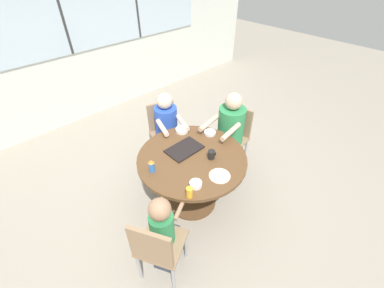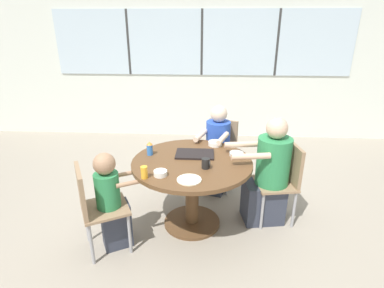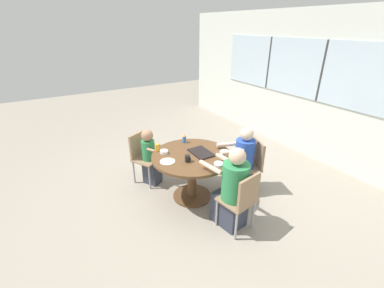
{
  "view_description": "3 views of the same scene",
  "coord_description": "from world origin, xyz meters",
  "px_view_note": "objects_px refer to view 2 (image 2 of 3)",
  "views": [
    {
      "loc": [
        -1.44,
        -1.53,
        2.6
      ],
      "look_at": [
        0.0,
        0.0,
        0.93
      ],
      "focal_mm": 24.0,
      "sensor_mm": 36.0,
      "label": 1
    },
    {
      "loc": [
        0.17,
        -2.7,
        2.0
      ],
      "look_at": [
        0.0,
        0.0,
        0.93
      ],
      "focal_mm": 28.0,
      "sensor_mm": 36.0,
      "label": 2
    },
    {
      "loc": [
        2.89,
        -1.75,
        2.5
      ],
      "look_at": [
        0.0,
        0.0,
        0.93
      ],
      "focal_mm": 24.0,
      "sensor_mm": 36.0,
      "label": 3
    }
  ],
  "objects_px": {
    "person_man_blue_shirt": "(268,177)",
    "bowl_cereal": "(160,173)",
    "chair_for_woman_green_shirt": "(221,147)",
    "person_woman_green_shirt": "(217,153)",
    "coffee_mug": "(206,163)",
    "chair_for_toddler": "(94,203)",
    "person_toddler": "(112,204)",
    "chair_for_man_blue_shirt": "(284,176)",
    "sippy_cup": "(150,148)",
    "bowl_white_shallow": "(215,143)",
    "juice_glass": "(144,172)",
    "bowl_fruit": "(236,154)"
  },
  "relations": [
    {
      "from": "chair_for_woman_green_shirt",
      "to": "juice_glass",
      "type": "relative_size",
      "value": 7.84
    },
    {
      "from": "bowl_white_shallow",
      "to": "person_toddler",
      "type": "bearing_deg",
      "value": -139.41
    },
    {
      "from": "chair_for_toddler",
      "to": "coffee_mug",
      "type": "relative_size",
      "value": 8.79
    },
    {
      "from": "person_man_blue_shirt",
      "to": "chair_for_toddler",
      "type": "bearing_deg",
      "value": 100.39
    },
    {
      "from": "person_man_blue_shirt",
      "to": "bowl_fruit",
      "type": "xyz_separation_m",
      "value": [
        -0.34,
        0.03,
        0.24
      ]
    },
    {
      "from": "person_woman_green_shirt",
      "to": "sippy_cup",
      "type": "relative_size",
      "value": 7.57
    },
    {
      "from": "chair_for_woman_green_shirt",
      "to": "bowl_fruit",
      "type": "xyz_separation_m",
      "value": [
        0.13,
        -0.76,
        0.24
      ]
    },
    {
      "from": "chair_for_woman_green_shirt",
      "to": "person_man_blue_shirt",
      "type": "relative_size",
      "value": 0.75
    },
    {
      "from": "coffee_mug",
      "to": "bowl_fruit",
      "type": "bearing_deg",
      "value": 45.66
    },
    {
      "from": "chair_for_woman_green_shirt",
      "to": "person_man_blue_shirt",
      "type": "height_order",
      "value": "person_man_blue_shirt"
    },
    {
      "from": "person_man_blue_shirt",
      "to": "bowl_cereal",
      "type": "relative_size",
      "value": 9.61
    },
    {
      "from": "coffee_mug",
      "to": "bowl_cereal",
      "type": "distance_m",
      "value": 0.44
    },
    {
      "from": "chair_for_woman_green_shirt",
      "to": "chair_for_man_blue_shirt",
      "type": "relative_size",
      "value": 1.0
    },
    {
      "from": "chair_for_toddler",
      "to": "bowl_white_shallow",
      "type": "distance_m",
      "value": 1.43
    },
    {
      "from": "chair_for_toddler",
      "to": "coffee_mug",
      "type": "bearing_deg",
      "value": 78.68
    },
    {
      "from": "person_woman_green_shirt",
      "to": "coffee_mug",
      "type": "xyz_separation_m",
      "value": [
        -0.12,
        -0.92,
        0.29
      ]
    },
    {
      "from": "sippy_cup",
      "to": "bowl_white_shallow",
      "type": "relative_size",
      "value": 0.96
    },
    {
      "from": "person_woman_green_shirt",
      "to": "bowl_fruit",
      "type": "xyz_separation_m",
      "value": [
        0.19,
        -0.6,
        0.26
      ]
    },
    {
      "from": "bowl_white_shallow",
      "to": "bowl_cereal",
      "type": "xyz_separation_m",
      "value": [
        -0.5,
        -0.76,
        0.0
      ]
    },
    {
      "from": "person_woman_green_shirt",
      "to": "person_toddler",
      "type": "bearing_deg",
      "value": 68.58
    },
    {
      "from": "person_woman_green_shirt",
      "to": "chair_for_woman_green_shirt",
      "type": "bearing_deg",
      "value": -90.0
    },
    {
      "from": "chair_for_toddler",
      "to": "bowl_white_shallow",
      "type": "height_order",
      "value": "chair_for_toddler"
    },
    {
      "from": "juice_glass",
      "to": "bowl_white_shallow",
      "type": "bearing_deg",
      "value": 52.27
    },
    {
      "from": "chair_for_toddler",
      "to": "bowl_cereal",
      "type": "xyz_separation_m",
      "value": [
        0.59,
        0.13,
        0.25
      ]
    },
    {
      "from": "person_woman_green_shirt",
      "to": "person_toddler",
      "type": "relative_size",
      "value": 1.14
    },
    {
      "from": "sippy_cup",
      "to": "juice_glass",
      "type": "height_order",
      "value": "sippy_cup"
    },
    {
      "from": "coffee_mug",
      "to": "sippy_cup",
      "type": "bearing_deg",
      "value": 154.56
    },
    {
      "from": "bowl_cereal",
      "to": "sippy_cup",
      "type": "bearing_deg",
      "value": 111.92
    },
    {
      "from": "person_toddler",
      "to": "bowl_white_shallow",
      "type": "height_order",
      "value": "person_toddler"
    },
    {
      "from": "coffee_mug",
      "to": "person_toddler",
      "type": "bearing_deg",
      "value": -165.02
    },
    {
      "from": "chair_for_toddler",
      "to": "person_man_blue_shirt",
      "type": "bearing_deg",
      "value": 81.43
    },
    {
      "from": "chair_for_woman_green_shirt",
      "to": "person_woman_green_shirt",
      "type": "xyz_separation_m",
      "value": [
        -0.05,
        -0.16,
        -0.02
      ]
    },
    {
      "from": "juice_glass",
      "to": "bowl_fruit",
      "type": "height_order",
      "value": "juice_glass"
    },
    {
      "from": "person_woman_green_shirt",
      "to": "person_man_blue_shirt",
      "type": "relative_size",
      "value": 0.95
    },
    {
      "from": "chair_for_man_blue_shirt",
      "to": "sippy_cup",
      "type": "xyz_separation_m",
      "value": [
        -1.41,
        -0.04,
        0.3
      ]
    },
    {
      "from": "chair_for_toddler",
      "to": "person_woman_green_shirt",
      "type": "xyz_separation_m",
      "value": [
        1.12,
        1.23,
        -0.02
      ]
    },
    {
      "from": "chair_for_woman_green_shirt",
      "to": "bowl_white_shallow",
      "type": "height_order",
      "value": "chair_for_woman_green_shirt"
    },
    {
      "from": "chair_for_man_blue_shirt",
      "to": "chair_for_toddler",
      "type": "height_order",
      "value": "same"
    },
    {
      "from": "chair_for_man_blue_shirt",
      "to": "coffee_mug",
      "type": "height_order",
      "value": "chair_for_man_blue_shirt"
    },
    {
      "from": "person_toddler",
      "to": "juice_glass",
      "type": "height_order",
      "value": "person_toddler"
    },
    {
      "from": "person_woman_green_shirt",
      "to": "person_toddler",
      "type": "distance_m",
      "value": 1.52
    },
    {
      "from": "person_toddler",
      "to": "coffee_mug",
      "type": "bearing_deg",
      "value": 76.7
    },
    {
      "from": "person_man_blue_shirt",
      "to": "juice_glass",
      "type": "height_order",
      "value": "person_man_blue_shirt"
    },
    {
      "from": "juice_glass",
      "to": "person_toddler",
      "type": "bearing_deg",
      "value": -179.7
    },
    {
      "from": "juice_glass",
      "to": "chair_for_woman_green_shirt",
      "type": "bearing_deg",
      "value": 61.25
    },
    {
      "from": "person_man_blue_shirt",
      "to": "bowl_white_shallow",
      "type": "distance_m",
      "value": 0.68
    },
    {
      "from": "chair_for_woman_green_shirt",
      "to": "person_toddler",
      "type": "distance_m",
      "value": 1.67
    },
    {
      "from": "chair_for_toddler",
      "to": "person_toddler",
      "type": "xyz_separation_m",
      "value": [
        0.14,
        0.07,
        -0.05
      ]
    },
    {
      "from": "person_woman_green_shirt",
      "to": "person_toddler",
      "type": "height_order",
      "value": "person_woman_green_shirt"
    },
    {
      "from": "chair_for_man_blue_shirt",
      "to": "sippy_cup",
      "type": "height_order",
      "value": "sippy_cup"
    }
  ]
}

